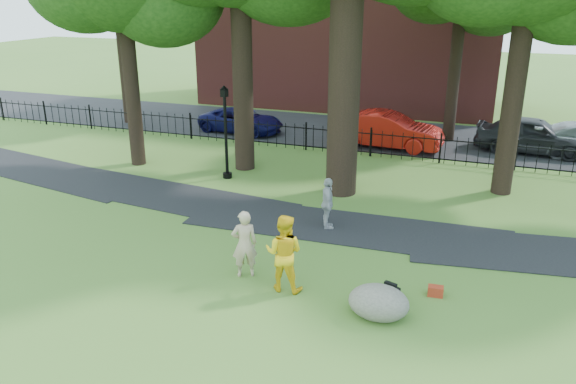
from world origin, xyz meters
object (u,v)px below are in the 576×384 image
at_px(boulder, 379,300).
at_px(lamppost, 226,134).
at_px(woman, 244,244).
at_px(red_sedan, 387,130).
at_px(man, 284,253).

relative_size(boulder, lamppost, 0.38).
height_order(boulder, lamppost, lamppost).
distance_m(woman, red_sedan, 13.73).
relative_size(woman, lamppost, 0.50).
xyz_separation_m(boulder, lamppost, (-7.57, 7.79, 1.37)).
height_order(woman, red_sedan, woman).
bearing_deg(woman, lamppost, -90.50).
distance_m(man, boulder, 2.55).
xyz_separation_m(woman, lamppost, (-3.95, 7.07, 0.88)).
relative_size(man, lamppost, 0.54).
xyz_separation_m(man, boulder, (2.44, -0.42, -0.58)).
bearing_deg(boulder, red_sedan, 99.94).
xyz_separation_m(woman, red_sedan, (1.10, 13.69, -0.07)).
bearing_deg(woman, man, 136.24).
bearing_deg(man, boulder, 167.56).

